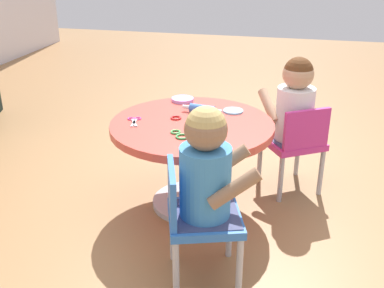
% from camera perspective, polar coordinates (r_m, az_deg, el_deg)
% --- Properties ---
extents(ground_plane, '(10.00, 10.00, 0.00)m').
position_cam_1_polar(ground_plane, '(2.64, -0.00, -7.35)').
color(ground_plane, '#9E7247').
extents(craft_table, '(0.86, 0.86, 0.49)m').
position_cam_1_polar(craft_table, '(2.47, -0.00, 0.02)').
color(craft_table, silver).
rests_on(craft_table, ground).
extents(child_chair_left, '(0.38, 0.38, 0.54)m').
position_cam_1_polar(child_chair_left, '(1.96, 0.55, -8.89)').
color(child_chair_left, '#B7B7BC').
rests_on(child_chair_left, ground).
extents(seated_child_left, '(0.36, 0.41, 0.51)m').
position_cam_1_polar(seated_child_left, '(1.85, 1.81, -2.93)').
color(seated_child_left, '#3F4772').
rests_on(seated_child_left, ground).
extents(child_chair_right, '(0.41, 0.41, 0.54)m').
position_cam_1_polar(child_chair_right, '(2.71, 12.51, 0.17)').
color(child_chair_right, '#B7B7BC').
rests_on(child_chair_right, ground).
extents(seated_child_right, '(0.44, 0.41, 0.51)m').
position_cam_1_polar(seated_child_right, '(2.66, 12.50, 4.97)').
color(seated_child_right, '#3F4772').
rests_on(seated_child_right, ground).
extents(rolling_pin, '(0.07, 0.23, 0.05)m').
position_cam_1_polar(rolling_pin, '(2.54, 1.26, 4.29)').
color(rolling_pin, '#3F72CC').
rests_on(rolling_pin, craft_table).
extents(craft_scissors, '(0.14, 0.09, 0.01)m').
position_cam_1_polar(craft_scissors, '(2.46, -7.08, 2.88)').
color(craft_scissors, silver).
rests_on(craft_scissors, craft_table).
extents(playdough_blob_0, '(0.13, 0.13, 0.02)m').
position_cam_1_polar(playdough_blob_0, '(2.75, -1.16, 5.48)').
color(playdough_blob_0, '#CC99E5').
rests_on(playdough_blob_0, craft_table).
extents(playdough_blob_1, '(0.11, 0.11, 0.01)m').
position_cam_1_polar(playdough_blob_1, '(2.59, 5.06, 4.06)').
color(playdough_blob_1, '#8CCCF2').
rests_on(playdough_blob_1, craft_table).
extents(cookie_cutter_0, '(0.06, 0.06, 0.01)m').
position_cam_1_polar(cookie_cutter_0, '(2.23, -1.13, 0.91)').
color(cookie_cutter_0, '#4CB259').
rests_on(cookie_cutter_0, craft_table).
extents(cookie_cutter_1, '(0.05, 0.05, 0.01)m').
position_cam_1_polar(cookie_cutter_1, '(2.35, 0.72, 2.11)').
color(cookie_cutter_1, orange).
rests_on(cookie_cutter_1, craft_table).
extents(cookie_cutter_2, '(0.06, 0.06, 0.01)m').
position_cam_1_polar(cookie_cutter_2, '(2.48, -1.98, 3.23)').
color(cookie_cutter_2, red).
rests_on(cookie_cutter_2, craft_table).
extents(cookie_cutter_3, '(0.05, 0.05, 0.01)m').
position_cam_1_polar(cookie_cutter_3, '(2.29, -2.02, 1.49)').
color(cookie_cutter_3, '#4CB259').
rests_on(cookie_cutter_3, craft_table).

